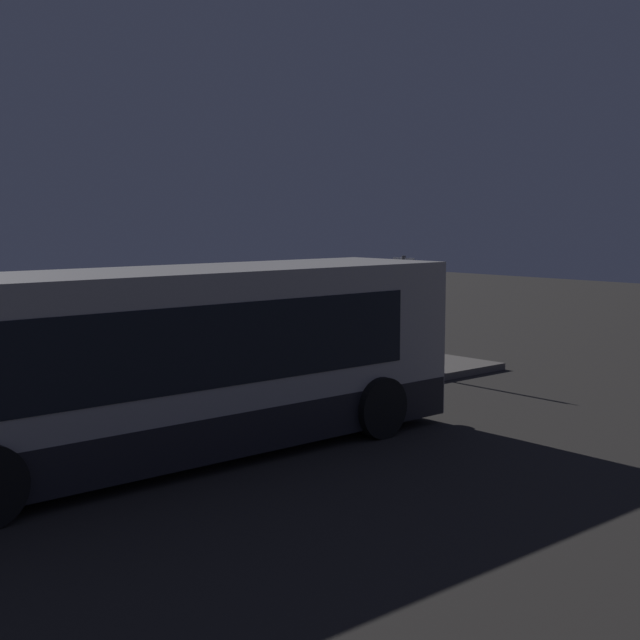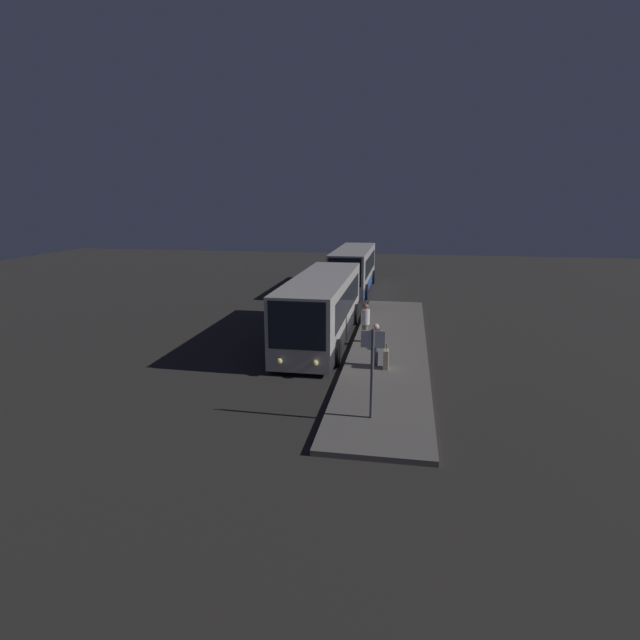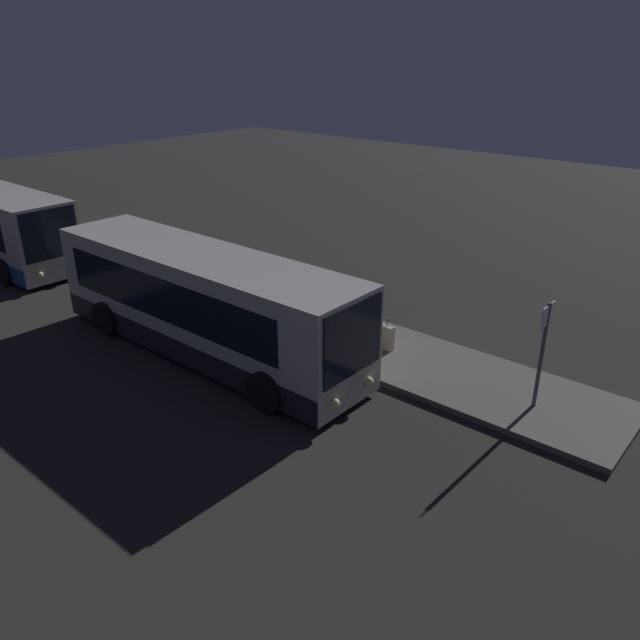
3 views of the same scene
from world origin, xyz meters
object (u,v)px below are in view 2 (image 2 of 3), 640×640
at_px(bus_second, 353,269).
at_px(passenger_waiting, 375,343).
at_px(passenger_boarding, 365,321).
at_px(suitcase, 386,359).
at_px(bus_lead, 322,308).
at_px(sign_post, 372,362).

bearing_deg(bus_second, passenger_waiting, 9.03).
relative_size(passenger_boarding, suitcase, 1.81).
bearing_deg(passenger_boarding, bus_lead, -75.41).
xyz_separation_m(passenger_boarding, suitcase, (3.61, 1.13, -0.59)).
bearing_deg(bus_lead, bus_second, -180.00).
xyz_separation_m(passenger_boarding, sign_post, (8.21, 0.91, 0.78)).
xyz_separation_m(bus_lead, passenger_boarding, (0.61, 2.12, -0.39)).
bearing_deg(sign_post, suitcase, 177.23).
relative_size(bus_lead, bus_second, 1.06).
relative_size(bus_second, passenger_waiting, 6.04).
xyz_separation_m(bus_second, passenger_boarding, (14.25, 2.12, -0.38)).
bearing_deg(bus_second, bus_lead, 0.00).
bearing_deg(sign_post, bus_second, -172.34).
relative_size(passenger_waiting, suitcase, 1.72).
xyz_separation_m(bus_lead, suitcase, (4.22, 3.24, -0.98)).
relative_size(passenger_boarding, sign_post, 0.65).
distance_m(passenger_boarding, suitcase, 3.83).
bearing_deg(passenger_waiting, suitcase, -168.54).
distance_m(bus_lead, passenger_boarding, 2.24).
bearing_deg(bus_second, passenger_boarding, 8.45).
bearing_deg(bus_second, sign_post, 7.66).
height_order(bus_second, sign_post, bus_second).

